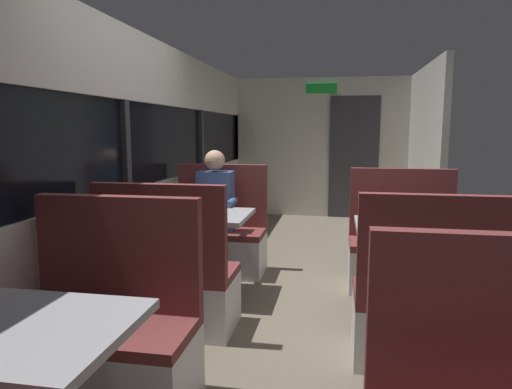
% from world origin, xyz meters
% --- Properties ---
extents(ground_plane, '(3.30, 9.20, 0.02)m').
position_xyz_m(ground_plane, '(0.00, 0.00, -0.01)').
color(ground_plane, '#665B4C').
extents(carriage_window_panel_left, '(0.09, 8.48, 2.30)m').
position_xyz_m(carriage_window_panel_left, '(-1.45, 0.00, 1.11)').
color(carriage_window_panel_left, beige).
rests_on(carriage_window_panel_left, ground_plane).
extents(carriage_end_bulkhead, '(2.90, 0.11, 2.30)m').
position_xyz_m(carriage_end_bulkhead, '(0.06, 4.19, 1.14)').
color(carriage_end_bulkhead, beige).
rests_on(carriage_end_bulkhead, ground_plane).
extents(carriage_aisle_panel_right, '(0.08, 2.40, 2.30)m').
position_xyz_m(carriage_aisle_panel_right, '(1.45, 3.00, 1.15)').
color(carriage_aisle_panel_right, beige).
rests_on(carriage_aisle_panel_right, ground_plane).
extents(dining_table_near_window, '(0.90, 0.70, 0.74)m').
position_xyz_m(dining_table_near_window, '(-0.89, -2.09, 0.64)').
color(dining_table_near_window, '#9E9EA3').
rests_on(dining_table_near_window, ground_plane).
extents(bench_near_window_facing_entry, '(0.95, 0.50, 1.10)m').
position_xyz_m(bench_near_window_facing_entry, '(-0.89, -1.39, 0.33)').
color(bench_near_window_facing_entry, silver).
rests_on(bench_near_window_facing_entry, ground_plane).
extents(dining_table_mid_window, '(0.90, 0.70, 0.74)m').
position_xyz_m(dining_table_mid_window, '(-0.89, 0.22, 0.64)').
color(dining_table_mid_window, '#9E9EA3').
rests_on(dining_table_mid_window, ground_plane).
extents(bench_mid_window_facing_end, '(0.95, 0.50, 1.10)m').
position_xyz_m(bench_mid_window_facing_end, '(-0.89, -0.48, 0.33)').
color(bench_mid_window_facing_end, silver).
rests_on(bench_mid_window_facing_end, ground_plane).
extents(bench_mid_window_facing_entry, '(0.95, 0.50, 1.10)m').
position_xyz_m(bench_mid_window_facing_entry, '(-0.89, 0.92, 0.33)').
color(bench_mid_window_facing_entry, silver).
rests_on(bench_mid_window_facing_entry, ground_plane).
extents(dining_table_rear_aisle, '(0.90, 0.70, 0.74)m').
position_xyz_m(dining_table_rear_aisle, '(0.89, 0.02, 0.64)').
color(dining_table_rear_aisle, '#9E9EA3').
rests_on(dining_table_rear_aisle, ground_plane).
extents(bench_rear_aisle_facing_end, '(0.95, 0.50, 1.10)m').
position_xyz_m(bench_rear_aisle_facing_end, '(0.89, -0.68, 0.33)').
color(bench_rear_aisle_facing_end, silver).
rests_on(bench_rear_aisle_facing_end, ground_plane).
extents(bench_rear_aisle_facing_entry, '(0.95, 0.50, 1.10)m').
position_xyz_m(bench_rear_aisle_facing_entry, '(0.89, 0.72, 0.33)').
color(bench_rear_aisle_facing_entry, silver).
rests_on(bench_rear_aisle_facing_entry, ground_plane).
extents(seated_passenger, '(0.47, 0.55, 1.26)m').
position_xyz_m(seated_passenger, '(-0.89, 0.85, 0.54)').
color(seated_passenger, '#26262D').
rests_on(seated_passenger, ground_plane).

